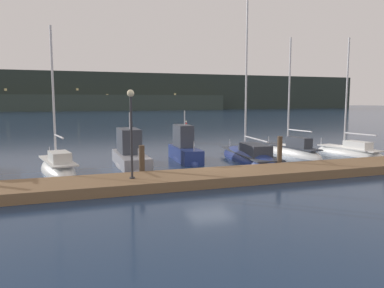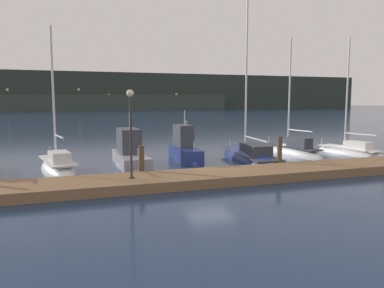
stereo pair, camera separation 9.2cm
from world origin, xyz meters
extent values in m
plane|color=#192D4C|center=(0.00, 0.00, 0.00)|extent=(400.00, 400.00, 0.00)
cube|color=brown|center=(0.00, -2.40, 0.23)|extent=(33.08, 2.80, 0.45)
cylinder|color=#4C3D2D|center=(-3.94, -0.75, 0.85)|extent=(0.28, 0.28, 1.71)
cylinder|color=#4C3D2D|center=(3.94, -0.75, 0.95)|extent=(0.28, 0.28, 1.90)
ellipsoid|color=white|center=(-7.92, 2.64, 0.00)|extent=(2.55, 5.50, 1.47)
cube|color=silver|center=(-7.92, 2.64, 0.63)|extent=(2.15, 4.62, 0.08)
cube|color=silver|center=(-7.80, 2.02, 0.93)|extent=(1.25, 1.84, 0.53)
cylinder|color=silver|center=(-8.01, 3.06, 4.26)|extent=(0.12, 0.12, 7.28)
cylinder|color=silver|center=(-7.80, 1.99, 2.02)|extent=(0.50, 2.14, 0.09)
cylinder|color=silver|center=(-8.39, 5.03, 0.88)|extent=(0.04, 0.04, 0.50)
ellipsoid|color=gray|center=(-3.81, 3.17, 0.00)|extent=(1.71, 5.60, 1.14)
cube|color=gray|center=(-3.81, 3.17, 0.37)|extent=(1.57, 5.04, 0.75)
cube|color=#333842|center=(-3.82, 3.73, 1.48)|extent=(1.16, 2.47, 1.45)
cube|color=black|center=(-3.82, 4.85, 1.69)|extent=(1.02, 0.28, 0.65)
cylinder|color=silver|center=(-3.81, 3.28, 2.71)|extent=(0.07, 0.07, 1.01)
cylinder|color=silver|center=(-3.81, 0.82, 1.05)|extent=(0.04, 0.04, 0.60)
ellipsoid|color=navy|center=(-0.13, 4.00, 0.00)|extent=(1.56, 4.78, 1.30)
cube|color=navy|center=(-0.13, 4.00, 0.44)|extent=(1.43, 4.31, 0.87)
cube|color=#333842|center=(-0.11, 4.48, 1.59)|extent=(1.01, 2.12, 1.43)
cube|color=black|center=(-0.06, 5.42, 1.80)|extent=(0.82, 0.31, 0.63)
cylinder|color=silver|center=(-0.12, 4.10, 2.78)|extent=(0.07, 0.07, 0.95)
cylinder|color=silver|center=(-0.22, 2.02, 1.17)|extent=(0.04, 0.04, 0.60)
ellipsoid|color=navy|center=(3.86, 2.79, 0.00)|extent=(2.98, 8.60, 1.67)
cube|color=#333842|center=(3.86, 2.79, 0.47)|extent=(2.51, 7.22, 0.08)
cube|color=#333842|center=(3.75, 1.78, 0.85)|extent=(1.53, 2.81, 0.68)
cylinder|color=silver|center=(3.93, 3.46, 5.86)|extent=(0.12, 0.12, 10.79)
cylinder|color=silver|center=(3.73, 1.68, 1.52)|extent=(0.48, 3.57, 0.09)
cylinder|color=silver|center=(4.28, 6.64, 0.72)|extent=(0.04, 0.04, 0.50)
ellipsoid|color=white|center=(7.81, 3.75, 0.00)|extent=(2.00, 5.90, 1.56)
cube|color=#333842|center=(7.81, 3.75, 0.62)|extent=(1.68, 4.96, 0.08)
cube|color=#333842|center=(7.90, 3.07, 1.01)|extent=(0.99, 1.93, 0.70)
cylinder|color=silver|center=(7.75, 4.21, 4.44)|extent=(0.12, 0.12, 7.65)
cylinder|color=silver|center=(7.90, 3.06, 1.82)|extent=(0.39, 2.32, 0.09)
cylinder|color=silver|center=(7.47, 6.39, 0.87)|extent=(0.04, 0.04, 0.50)
ellipsoid|color=white|center=(11.96, 2.72, 0.00)|extent=(2.45, 5.91, 1.30)
cube|color=silver|center=(11.96, 2.72, 0.48)|extent=(2.06, 4.96, 0.08)
cube|color=silver|center=(12.07, 2.04, 0.77)|extent=(1.21, 1.96, 0.51)
cylinder|color=silver|center=(11.89, 3.17, 4.41)|extent=(0.12, 0.12, 7.86)
cylinder|color=silver|center=(12.09, 1.92, 1.55)|extent=(0.49, 2.52, 0.09)
cylinder|color=silver|center=(11.54, 5.32, 0.73)|extent=(0.04, 0.04, 0.50)
cylinder|color=red|center=(3.12, 13.61, 0.08)|extent=(1.08, 1.08, 0.16)
cylinder|color=red|center=(3.12, 13.61, 0.78)|extent=(0.72, 0.72, 1.25)
cone|color=red|center=(3.12, 13.61, 1.66)|extent=(0.50, 0.50, 0.50)
sphere|color=#F9EAB7|center=(3.12, 13.61, 1.96)|extent=(0.16, 0.16, 0.16)
cylinder|color=#2D2D33|center=(-4.74, -2.51, 0.48)|extent=(0.24, 0.24, 0.06)
cylinder|color=#2D2D33|center=(-4.74, -2.51, 2.30)|extent=(0.10, 0.10, 3.57)
sphere|color=#F9EAB7|center=(-4.74, -2.51, 4.22)|extent=(0.32, 0.32, 0.32)
cube|color=#28332D|center=(0.00, 131.53, 7.10)|extent=(240.00, 16.00, 14.19)
cube|color=#333F39|center=(-19.60, 121.53, 2.85)|extent=(144.00, 10.00, 5.71)
cube|color=#F4DB8C|center=(28.20, 123.48, 3.06)|extent=(0.80, 0.10, 0.80)
cube|color=#F4DB8C|center=(-10.02, 123.48, 5.29)|extent=(0.80, 0.10, 0.80)
cube|color=#F4DB8C|center=(8.55, 123.48, 5.63)|extent=(0.80, 0.10, 0.80)
cube|color=#F4DB8C|center=(30.84, 123.48, 2.79)|extent=(0.80, 0.10, 0.80)
cube|color=#F4DB8C|center=(33.06, 123.48, 4.86)|extent=(0.80, 0.10, 0.80)
cube|color=#F4DB8C|center=(-2.03, 123.48, 7.68)|extent=(0.80, 0.10, 0.80)
cube|color=#F4DB8C|center=(-25.46, 123.48, 7.39)|extent=(0.80, 0.10, 0.80)
cube|color=#F4DB8C|center=(40.08, 123.48, 4.37)|extent=(0.80, 0.10, 0.80)
cube|color=#F4DB8C|center=(34.79, 123.48, 6.12)|extent=(0.80, 0.10, 0.80)
cube|color=#F4DB8C|center=(30.52, 123.48, 1.23)|extent=(0.80, 0.10, 0.80)
camera|label=1|loc=(-7.59, -18.87, 3.94)|focal=35.00mm
camera|label=2|loc=(-7.50, -18.90, 3.94)|focal=35.00mm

